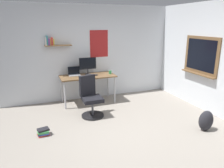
# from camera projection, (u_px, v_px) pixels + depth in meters

# --- Properties ---
(ground_plane) EXTENTS (5.20, 5.20, 0.00)m
(ground_plane) POSITION_uv_depth(u_px,v_px,m) (123.00, 136.00, 4.17)
(ground_plane) COLOR gray
(ground_plane) RESTS_ON ground
(wall_back) EXTENTS (5.00, 0.30, 2.60)m
(wall_back) POSITION_uv_depth(u_px,v_px,m) (89.00, 53.00, 6.02)
(wall_back) COLOR silver
(wall_back) RESTS_ON ground
(desk) EXTENTS (1.46, 0.67, 0.75)m
(desk) POSITION_uv_depth(u_px,v_px,m) (88.00, 78.00, 5.76)
(desk) COLOR brown
(desk) RESTS_ON ground
(office_chair) EXTENTS (0.52, 0.54, 0.95)m
(office_chair) POSITION_uv_depth(u_px,v_px,m) (91.00, 99.00, 4.98)
(office_chair) COLOR black
(office_chair) RESTS_ON ground
(laptop) EXTENTS (0.31, 0.21, 0.23)m
(laptop) POSITION_uv_depth(u_px,v_px,m) (74.00, 73.00, 5.76)
(laptop) COLOR #ADAFB5
(laptop) RESTS_ON desk
(monitor_primary) EXTENTS (0.46, 0.17, 0.46)m
(monitor_primary) POSITION_uv_depth(u_px,v_px,m) (88.00, 65.00, 5.78)
(monitor_primary) COLOR #38383D
(monitor_primary) RESTS_ON desk
(keyboard) EXTENTS (0.37, 0.13, 0.02)m
(keyboard) POSITION_uv_depth(u_px,v_px,m) (86.00, 76.00, 5.64)
(keyboard) COLOR black
(keyboard) RESTS_ON desk
(computer_mouse) EXTENTS (0.10, 0.06, 0.03)m
(computer_mouse) POSITION_uv_depth(u_px,v_px,m) (96.00, 75.00, 5.74)
(computer_mouse) COLOR #262628
(computer_mouse) RESTS_ON desk
(coffee_mug) EXTENTS (0.08, 0.08, 0.09)m
(coffee_mug) POSITION_uv_depth(u_px,v_px,m) (110.00, 72.00, 5.92)
(coffee_mug) COLOR #338C4C
(coffee_mug) RESTS_ON desk
(backpack) EXTENTS (0.32, 0.22, 0.42)m
(backpack) POSITION_uv_depth(u_px,v_px,m) (206.00, 121.00, 4.33)
(backpack) COLOR #232328
(backpack) RESTS_ON ground
(book_stack_on_floor) EXTENTS (0.24, 0.20, 0.14)m
(book_stack_on_floor) POSITION_uv_depth(u_px,v_px,m) (43.00, 132.00, 4.16)
(book_stack_on_floor) COLOR #C63833
(book_stack_on_floor) RESTS_ON ground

